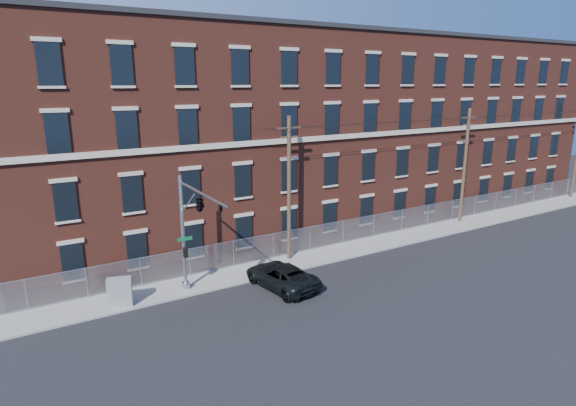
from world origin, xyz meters
The scene contains 10 objects.
ground centered at (0.00, 0.00, 0.00)m, with size 140.00×140.00×0.00m, color black.
sidewalk centered at (12.00, 5.00, 0.06)m, with size 65.00×3.00×0.12m, color gray.
mill_building centered at (12.00, 13.93, 8.15)m, with size 55.30×14.32×16.30m.
chain_link_fence centered at (12.00, 6.30, 1.06)m, with size 59.06×0.06×1.85m.
traffic_signal_mast centered at (-6.00, 2.18, 5.39)m, with size 0.90×6.75×7.00m.
utility_pole_near centered at (2.00, 5.60, 5.34)m, with size 1.80×0.28×10.00m.
utility_pole_mid centered at (20.00, 5.60, 5.34)m, with size 1.80×0.28×10.00m.
overhead_wires centered at (20.00, 5.60, 9.12)m, with size 40.00×0.62×0.62m.
pickup_truck centered at (-0.80, 1.92, 0.74)m, with size 2.45×5.31×1.48m, color black.
utility_cabinet centered at (-9.90, 4.20, 0.93)m, with size 1.30×0.65×1.62m, color slate.
Camera 1 is at (-14.54, -21.58, 12.31)m, focal length 29.71 mm.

